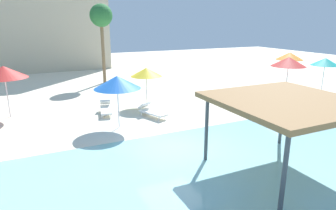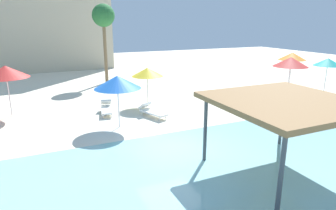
{
  "view_description": "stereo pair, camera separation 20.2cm",
  "coord_description": "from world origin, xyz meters",
  "px_view_note": "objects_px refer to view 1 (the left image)",
  "views": [
    {
      "loc": [
        -5.18,
        -10.68,
        5.26
      ],
      "look_at": [
        0.78,
        2.0,
        1.3
      ],
      "focal_mm": 31.79,
      "sensor_mm": 36.0,
      "label": 1
    },
    {
      "loc": [
        -5.0,
        -10.77,
        5.26
      ],
      "look_at": [
        0.78,
        2.0,
        1.3
      ],
      "focal_mm": 31.79,
      "sensor_mm": 36.0,
      "label": 2
    }
  ],
  "objects_px": {
    "beach_umbrella_red_6": "(4,72)",
    "palm_tree_1": "(101,18)",
    "shade_pavilion": "(287,103)",
    "beach_umbrella_red_5": "(289,62)",
    "beach_umbrella_orange_1": "(290,56)",
    "beach_umbrella_blue_4": "(117,82)",
    "beach_umbrella_yellow_2": "(146,72)",
    "lounge_chair_1": "(106,108)",
    "beach_umbrella_teal_3": "(325,62)",
    "lounge_chair_3": "(151,111)"
  },
  "relations": [
    {
      "from": "shade_pavilion",
      "to": "lounge_chair_3",
      "type": "bearing_deg",
      "value": 102.5
    },
    {
      "from": "beach_umbrella_yellow_2",
      "to": "beach_umbrella_teal_3",
      "type": "bearing_deg",
      "value": -12.35
    },
    {
      "from": "beach_umbrella_teal_3",
      "to": "beach_umbrella_blue_4",
      "type": "bearing_deg",
      "value": -178.29
    },
    {
      "from": "beach_umbrella_red_5",
      "to": "lounge_chair_1",
      "type": "xyz_separation_m",
      "value": [
        -12.4,
        1.75,
        -2.25
      ]
    },
    {
      "from": "beach_umbrella_blue_4",
      "to": "lounge_chair_3",
      "type": "bearing_deg",
      "value": 23.97
    },
    {
      "from": "shade_pavilion",
      "to": "beach_umbrella_orange_1",
      "type": "relative_size",
      "value": 1.67
    },
    {
      "from": "beach_umbrella_teal_3",
      "to": "lounge_chair_3",
      "type": "height_order",
      "value": "beach_umbrella_teal_3"
    },
    {
      "from": "beach_umbrella_teal_3",
      "to": "beach_umbrella_red_6",
      "type": "distance_m",
      "value": 21.01
    },
    {
      "from": "beach_umbrella_red_5",
      "to": "palm_tree_1",
      "type": "bearing_deg",
      "value": 133.34
    },
    {
      "from": "beach_umbrella_teal_3",
      "to": "beach_umbrella_red_6",
      "type": "xyz_separation_m",
      "value": [
        -20.65,
        3.86,
        0.13
      ]
    },
    {
      "from": "beach_umbrella_teal_3",
      "to": "palm_tree_1",
      "type": "distance_m",
      "value": 17.8
    },
    {
      "from": "beach_umbrella_orange_1",
      "to": "beach_umbrella_teal_3",
      "type": "bearing_deg",
      "value": -100.45
    },
    {
      "from": "beach_umbrella_orange_1",
      "to": "beach_umbrella_red_5",
      "type": "xyz_separation_m",
      "value": [
        -3.89,
        -3.55,
        0.16
      ]
    },
    {
      "from": "beach_umbrella_teal_3",
      "to": "lounge_chair_1",
      "type": "xyz_separation_m",
      "value": [
        -15.56,
        2.16,
        -2.11
      ]
    },
    {
      "from": "beach_umbrella_teal_3",
      "to": "beach_umbrella_red_6",
      "type": "bearing_deg",
      "value": 169.4
    },
    {
      "from": "lounge_chair_1",
      "to": "beach_umbrella_blue_4",
      "type": "bearing_deg",
      "value": 12.49
    },
    {
      "from": "beach_umbrella_teal_3",
      "to": "beach_umbrella_red_6",
      "type": "height_order",
      "value": "beach_umbrella_red_6"
    },
    {
      "from": "lounge_chair_1",
      "to": "palm_tree_1",
      "type": "height_order",
      "value": "palm_tree_1"
    },
    {
      "from": "beach_umbrella_yellow_2",
      "to": "beach_umbrella_teal_3",
      "type": "relative_size",
      "value": 0.9
    },
    {
      "from": "shade_pavilion",
      "to": "beach_umbrella_teal_3",
      "type": "relative_size",
      "value": 1.68
    },
    {
      "from": "beach_umbrella_orange_1",
      "to": "beach_umbrella_red_5",
      "type": "distance_m",
      "value": 5.27
    },
    {
      "from": "shade_pavilion",
      "to": "beach_umbrella_red_5",
      "type": "height_order",
      "value": "beach_umbrella_red_5"
    },
    {
      "from": "beach_umbrella_blue_4",
      "to": "beach_umbrella_red_6",
      "type": "distance_m",
      "value": 6.72
    },
    {
      "from": "beach_umbrella_red_6",
      "to": "lounge_chair_3",
      "type": "height_order",
      "value": "beach_umbrella_red_6"
    },
    {
      "from": "beach_umbrella_orange_1",
      "to": "beach_umbrella_red_6",
      "type": "relative_size",
      "value": 0.94
    },
    {
      "from": "shade_pavilion",
      "to": "lounge_chair_3",
      "type": "height_order",
      "value": "shade_pavilion"
    },
    {
      "from": "beach_umbrella_orange_1",
      "to": "beach_umbrella_blue_4",
      "type": "bearing_deg",
      "value": -164.75
    },
    {
      "from": "beach_umbrella_yellow_2",
      "to": "lounge_chair_1",
      "type": "xyz_separation_m",
      "value": [
        -2.84,
        -0.62,
        -1.85
      ]
    },
    {
      "from": "beach_umbrella_orange_1",
      "to": "lounge_chair_1",
      "type": "bearing_deg",
      "value": -173.68
    },
    {
      "from": "beach_umbrella_red_5",
      "to": "lounge_chair_3",
      "type": "height_order",
      "value": "beach_umbrella_red_5"
    },
    {
      "from": "beach_umbrella_teal_3",
      "to": "beach_umbrella_red_5",
      "type": "bearing_deg",
      "value": 172.55
    },
    {
      "from": "beach_umbrella_yellow_2",
      "to": "palm_tree_1",
      "type": "bearing_deg",
      "value": 94.67
    },
    {
      "from": "beach_umbrella_yellow_2",
      "to": "beach_umbrella_red_5",
      "type": "distance_m",
      "value": 9.86
    },
    {
      "from": "shade_pavilion",
      "to": "beach_umbrella_blue_4",
      "type": "relative_size",
      "value": 1.7
    },
    {
      "from": "beach_umbrella_red_5",
      "to": "palm_tree_1",
      "type": "height_order",
      "value": "palm_tree_1"
    },
    {
      "from": "palm_tree_1",
      "to": "beach_umbrella_red_5",
      "type": "bearing_deg",
      "value": -46.66
    },
    {
      "from": "beach_umbrella_yellow_2",
      "to": "beach_umbrella_blue_4",
      "type": "distance_m",
      "value": 4.29
    },
    {
      "from": "beach_umbrella_yellow_2",
      "to": "beach_umbrella_teal_3",
      "type": "xyz_separation_m",
      "value": [
        12.72,
        -2.79,
        0.27
      ]
    },
    {
      "from": "shade_pavilion",
      "to": "beach_umbrella_blue_4",
      "type": "xyz_separation_m",
      "value": [
        -3.92,
        7.04,
        -0.22
      ]
    },
    {
      "from": "beach_umbrella_yellow_2",
      "to": "palm_tree_1",
      "type": "xyz_separation_m",
      "value": [
        -0.69,
        8.49,
        3.38
      ]
    },
    {
      "from": "shade_pavilion",
      "to": "beach_umbrella_red_6",
      "type": "height_order",
      "value": "beach_umbrella_red_6"
    },
    {
      "from": "beach_umbrella_red_6",
      "to": "palm_tree_1",
      "type": "distance_m",
      "value": 10.78
    },
    {
      "from": "beach_umbrella_orange_1",
      "to": "palm_tree_1",
      "type": "height_order",
      "value": "palm_tree_1"
    },
    {
      "from": "beach_umbrella_red_5",
      "to": "beach_umbrella_teal_3",
      "type": "bearing_deg",
      "value": -7.45
    },
    {
      "from": "beach_umbrella_orange_1",
      "to": "lounge_chair_1",
      "type": "height_order",
      "value": "beach_umbrella_orange_1"
    },
    {
      "from": "shade_pavilion",
      "to": "beach_umbrella_yellow_2",
      "type": "bearing_deg",
      "value": 96.24
    },
    {
      "from": "shade_pavilion",
      "to": "lounge_chair_3",
      "type": "xyz_separation_m",
      "value": [
        -1.77,
        8.0,
        -2.24
      ]
    },
    {
      "from": "beach_umbrella_red_6",
      "to": "beach_umbrella_red_5",
      "type": "bearing_deg",
      "value": -11.16
    },
    {
      "from": "shade_pavilion",
      "to": "beach_umbrella_yellow_2",
      "type": "distance_m",
      "value": 10.36
    },
    {
      "from": "lounge_chair_1",
      "to": "palm_tree_1",
      "type": "relative_size",
      "value": 0.3
    }
  ]
}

